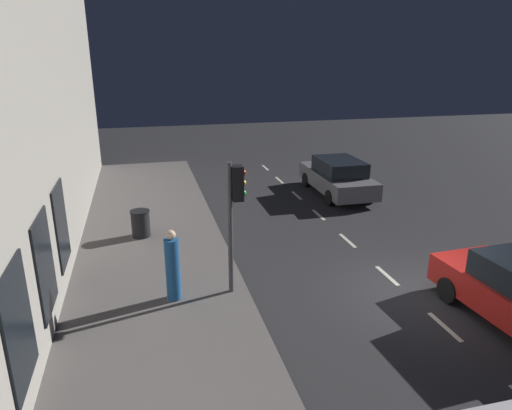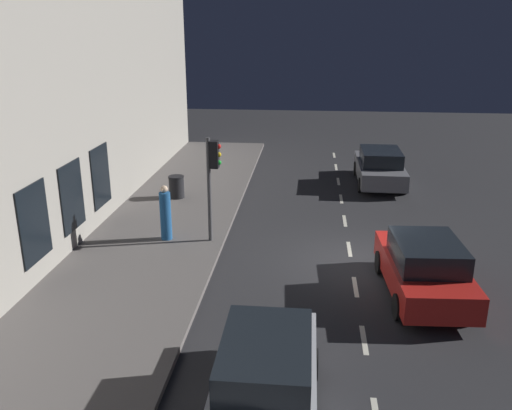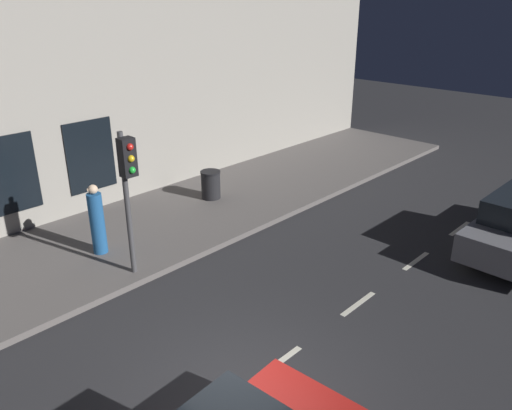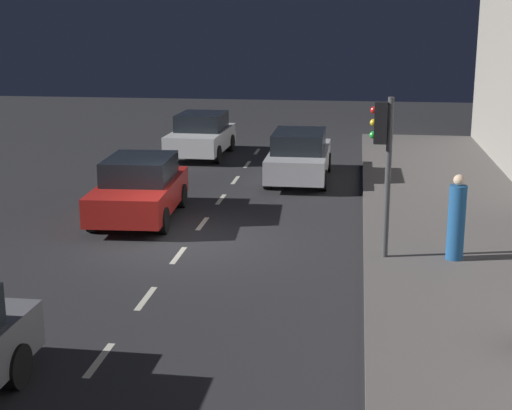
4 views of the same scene
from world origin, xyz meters
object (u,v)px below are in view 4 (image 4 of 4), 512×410
at_px(parked_car_2, 299,156).
at_px(pedestrian_0, 456,220).
at_px(parked_car_3, 201,135).
at_px(traffic_light, 383,145).
at_px(parked_car_1, 139,188).

xyz_separation_m(parked_car_2, pedestrian_0, (3.86, -7.96, 0.20)).
relative_size(parked_car_3, pedestrian_0, 2.26).
relative_size(parked_car_2, pedestrian_0, 2.52).
distance_m(traffic_light, parked_car_2, 8.49).
bearing_deg(parked_car_1, parked_car_3, -91.70).
bearing_deg(parked_car_2, parked_car_3, 136.50).
bearing_deg(parked_car_3, parked_car_1, 92.92).
bearing_deg(traffic_light, parked_car_3, 117.93).
height_order(parked_car_2, pedestrian_0, pedestrian_0).
height_order(parked_car_1, pedestrian_0, pedestrian_0).
xyz_separation_m(traffic_light, parked_car_1, (-5.99, 2.84, -1.74)).
bearing_deg(traffic_light, parked_car_2, 106.11).
distance_m(traffic_light, pedestrian_0, 2.19).
bearing_deg(parked_car_1, parked_car_2, -128.77).
distance_m(parked_car_1, parked_car_3, 8.88).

